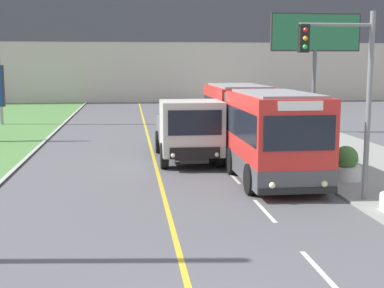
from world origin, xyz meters
TOP-DOWN VIEW (x-y plane):
  - apartment_block_background at (0.00, 55.30)m, footprint 80.00×8.04m
  - city_bus at (3.96, 14.34)m, footprint 2.64×11.83m
  - dump_truck at (1.43, 15.37)m, footprint 2.53×6.72m
  - traffic_light_mast at (5.38, 8.47)m, footprint 2.28×0.32m
  - billboard_large at (10.11, 24.77)m, footprint 5.50×0.24m
  - planter_round_second at (6.53, 11.10)m, footprint 1.07×1.07m
  - planter_round_third at (6.59, 15.11)m, footprint 0.94×0.94m
  - planter_round_far at (6.46, 19.12)m, footprint 1.00×1.00m

SIDE VIEW (x-z plane):
  - planter_round_third at x=6.59m, z-range 0.01..1.13m
  - planter_round_far at x=6.46m, z-range 0.01..1.19m
  - planter_round_second at x=6.53m, z-range 0.00..1.22m
  - dump_truck at x=1.43m, z-range -0.01..2.68m
  - city_bus at x=3.96m, z-range 0.02..3.22m
  - traffic_light_mast at x=5.38m, z-range 0.79..6.47m
  - billboard_large at x=10.11m, z-range 2.10..9.23m
  - apartment_block_background at x=0.00m, z-range 0.00..18.35m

